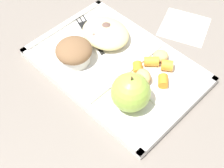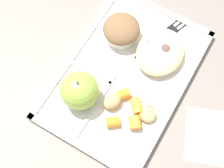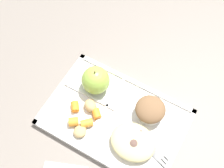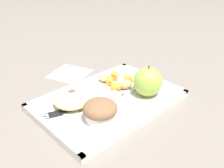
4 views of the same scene
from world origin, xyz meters
name	(u,v)px [view 3 (image 3 of 4)]	position (x,y,z in m)	size (l,w,h in m)	color
ground	(115,119)	(0.00, 0.00, 0.00)	(6.00, 6.00, 0.00)	slate
lunch_tray	(115,118)	(0.00, 0.00, 0.01)	(0.38, 0.25, 0.02)	silver
green_apple	(96,80)	(-0.09, 0.05, 0.05)	(0.08, 0.08, 0.09)	#93B742
bran_muffin	(150,110)	(0.08, 0.05, 0.04)	(0.08, 0.08, 0.05)	silver
carrot_slice_tilted	(74,122)	(-0.09, -0.07, 0.03)	(0.02, 0.02, 0.02)	orange
carrot_slice_center	(87,123)	(-0.06, -0.06, 0.02)	(0.02, 0.02, 0.03)	orange
carrot_slice_edge	(75,107)	(-0.11, -0.03, 0.02)	(0.02, 0.02, 0.03)	orange
carrot_slice_small	(97,114)	(-0.05, -0.02, 0.02)	(0.02, 0.02, 0.03)	orange
potato_chunk_golden	(90,106)	(-0.07, -0.01, 0.03)	(0.04, 0.03, 0.03)	tan
potato_chunk_corner	(80,131)	(-0.06, -0.09, 0.02)	(0.04, 0.03, 0.02)	tan
egg_noodle_pile	(133,142)	(0.08, -0.04, 0.03)	(0.12, 0.10, 0.04)	#D6C684
meatball_side	(134,141)	(0.08, -0.04, 0.03)	(0.03, 0.03, 0.03)	#755B4C
meatball_center	(133,145)	(0.08, -0.05, 0.03)	(0.04, 0.04, 0.04)	brown
meatball_back	(140,134)	(0.08, -0.02, 0.03)	(0.03, 0.03, 0.03)	#755B4C
plastic_fork	(151,148)	(0.12, -0.03, 0.02)	(0.15, 0.06, 0.00)	black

